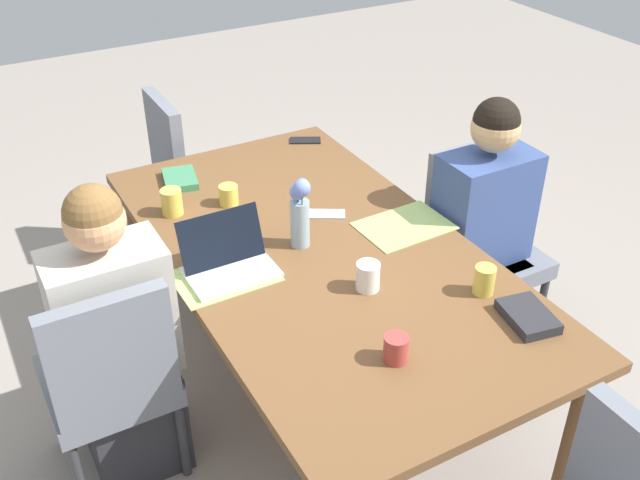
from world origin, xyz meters
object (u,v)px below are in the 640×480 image
Objects in this scene: coffee_mug_centre_right at (172,202)px; phone_silver at (327,214)px; dining_table at (320,266)px; book_red_cover at (180,179)px; chair_far_left_mid at (478,236)px; coffee_mug_far_left at (229,195)px; chair_head_left_left_far at (190,168)px; flower_vase at (300,210)px; laptop_near_left_near at (228,262)px; coffee_mug_near_left at (368,276)px; phone_black at (305,140)px; coffee_mug_centre_left at (484,280)px; coffee_mug_near_right at (396,348)px; book_blue_cover at (528,316)px; person_near_left_near at (120,351)px; person_far_left_mid at (479,242)px; chair_near_left_near at (110,375)px.

coffee_mug_centre_right is 0.73× the size of phone_silver.
dining_table is 0.84m from book_red_cover.
coffee_mug_far_left is at bearing -113.69° from chair_far_left_mid.
book_red_cover is (0.54, -0.23, 0.24)m from chair_head_left_left_far.
flower_vase reaches higher than chair_far_left_mid.
chair_far_left_mid is 2.81× the size of laptop_near_left_near.
coffee_mug_far_left is at bearing 34.13° from book_red_cover.
chair_head_left_left_far is (-1.27, -0.90, 0.00)m from chair_far_left_mid.
coffee_mug_near_left is at bearing 49.46° from laptop_near_left_near.
phone_black is at bearing 162.08° from coffee_mug_near_left.
coffee_mug_near_left is at bearing -122.61° from coffee_mug_centre_left.
book_red_cover is (-1.43, -0.18, -0.03)m from coffee_mug_near_right.
coffee_mug_centre_right reaches higher than book_blue_cover.
phone_black is at bearing 155.12° from dining_table.
coffee_mug_near_left is (0.34, 0.82, 0.25)m from person_near_left_near.
person_far_left_mid is 0.69m from coffee_mug_centre_left.
book_blue_cover is at bearing 32.58° from coffee_mug_centre_right.
person_far_left_mid is (0.07, 1.58, 0.00)m from person_near_left_near.
chair_head_left_left_far is (-1.35, 0.80, 0.00)m from chair_near_left_near.
phone_silver is at bearing 144.90° from dining_table.
book_red_cover is at bearing 157.68° from phone_silver.
person_near_left_near is 1.31m from coffee_mug_centre_left.
flower_vase is (-0.02, -0.90, 0.38)m from chair_far_left_mid.
chair_head_left_left_far is at bearing 130.93° from phone_silver.
chair_far_left_mid and chair_head_left_left_far have the same top height.
coffee_mug_near_right is at bearing -3.73° from flower_vase.
phone_silver is (-0.73, -0.22, -0.05)m from coffee_mug_centre_left.
person_far_left_mid is at bearing 64.76° from coffee_mug_centre_right.
phone_silver is (-0.16, -0.70, 0.23)m from chair_far_left_mid.
person_far_left_mid is at bearing 90.31° from chair_near_left_near.
chair_far_left_mid is at bearing 141.24° from person_far_left_mid.
chair_near_left_near reaches higher than coffee_mug_near_left.
coffee_mug_centre_left is 0.71× the size of phone_black.
chair_far_left_mid is 0.79m from coffee_mug_centre_left.
chair_head_left_left_far is 1.34m from laptop_near_left_near.
coffee_mug_far_left reaches higher than phone_silver.
coffee_mug_far_left reaches higher than book_red_cover.
coffee_mug_far_left is at bearing -144.65° from book_blue_cover.
coffee_mug_centre_left is at bearing -42.92° from phone_silver.
laptop_near_left_near is 0.75m from book_red_cover.
coffee_mug_centre_left is 0.97× the size of coffee_mug_centre_right.
chair_head_left_left_far reaches higher than coffee_mug_near_left.
coffee_mug_near_left reaches higher than book_blue_cover.
coffee_mug_centre_right is at bearing -137.05° from book_blue_cover.
laptop_near_left_near reaches higher than coffee_mug_far_left.
chair_near_left_near reaches higher than coffee_mug_far_left.
chair_head_left_left_far is 6.00× the size of phone_black.
phone_black is 1.00× the size of phone_silver.
coffee_mug_near_left is (0.26, 0.88, 0.28)m from chair_near_left_near.
flower_vase is at bearing -144.37° from coffee_mug_centre_left.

